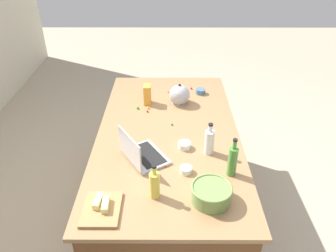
# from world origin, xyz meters

# --- Properties ---
(ground_plane) EXTENTS (12.00, 12.00, 0.00)m
(ground_plane) POSITION_xyz_m (0.00, 0.00, 0.00)
(ground_plane) COLOR #B7A88E
(island_counter) EXTENTS (1.98, 1.06, 0.90)m
(island_counter) POSITION_xyz_m (0.00, 0.00, 0.45)
(island_counter) COLOR brown
(island_counter) RESTS_ON ground
(laptop) EXTENTS (0.38, 0.36, 0.22)m
(laptop) POSITION_xyz_m (-0.34, 0.18, 0.95)
(laptop) COLOR #B7B7BC
(laptop) RESTS_ON island_counter
(mixing_bowl_large) EXTENTS (0.24, 0.24, 0.10)m
(mixing_bowl_large) POSITION_xyz_m (-0.72, -0.25, 0.95)
(mixing_bowl_large) COLOR #72934C
(mixing_bowl_large) RESTS_ON island_counter
(bottle_oil) EXTENTS (0.06, 0.06, 0.23)m
(bottle_oil) POSITION_xyz_m (-0.68, 0.07, 0.99)
(bottle_oil) COLOR #DBC64C
(bottle_oil) RESTS_ON island_counter
(bottle_olive) EXTENTS (0.06, 0.06, 0.27)m
(bottle_olive) POSITION_xyz_m (-0.49, -0.40, 1.01)
(bottle_olive) COLOR #4C8C38
(bottle_olive) RESTS_ON island_counter
(bottle_vinegar) EXTENTS (0.07, 0.07, 0.24)m
(bottle_vinegar) POSITION_xyz_m (-0.26, -0.28, 0.99)
(bottle_vinegar) COLOR white
(bottle_vinegar) RESTS_ON island_counter
(kettle) EXTENTS (0.21, 0.18, 0.20)m
(kettle) POSITION_xyz_m (0.45, -0.10, 0.98)
(kettle) COLOR #ADADB2
(kettle) RESTS_ON island_counter
(cutting_board) EXTENTS (0.26, 0.21, 0.02)m
(cutting_board) POSITION_xyz_m (-0.80, 0.37, 0.91)
(cutting_board) COLOR #AD7F4C
(cutting_board) RESTS_ON island_counter
(butter_stick_left) EXTENTS (0.11, 0.04, 0.04)m
(butter_stick_left) POSITION_xyz_m (-0.79, 0.34, 0.94)
(butter_stick_left) COLOR #F4E58C
(butter_stick_left) RESTS_ON cutting_board
(butter_stick_right) EXTENTS (0.11, 0.05, 0.04)m
(butter_stick_right) POSITION_xyz_m (-0.76, 0.39, 0.94)
(butter_stick_right) COLOR #F4E58C
(butter_stick_right) RESTS_ON cutting_board
(ramekin_small) EXTENTS (0.09, 0.09, 0.04)m
(ramekin_small) POSITION_xyz_m (0.64, -0.30, 0.92)
(ramekin_small) COLOR slate
(ramekin_small) RESTS_ON island_counter
(ramekin_medium) EXTENTS (0.08, 0.08, 0.04)m
(ramekin_medium) POSITION_xyz_m (-0.47, -0.12, 0.92)
(ramekin_medium) COLOR white
(ramekin_medium) RESTS_ON island_counter
(ramekin_wide) EXTENTS (0.09, 0.09, 0.04)m
(ramekin_wide) POSITION_xyz_m (-0.21, -0.12, 0.92)
(ramekin_wide) COLOR white
(ramekin_wide) RESTS_ON island_counter
(candy_bag) EXTENTS (0.09, 0.06, 0.17)m
(candy_bag) POSITION_xyz_m (0.45, 0.18, 0.99)
(candy_bag) COLOR gold
(candy_bag) RESTS_ON island_counter
(candy_0) EXTENTS (0.02, 0.02, 0.02)m
(candy_0) POSITION_xyz_m (0.73, -0.22, 0.91)
(candy_0) COLOR red
(candy_0) RESTS_ON island_counter
(candy_1) EXTENTS (0.02, 0.02, 0.02)m
(candy_1) POSITION_xyz_m (0.09, -0.03, 0.91)
(candy_1) COLOR green
(candy_1) RESTS_ON island_counter
(candy_2) EXTENTS (0.02, 0.02, 0.02)m
(candy_2) POSITION_xyz_m (0.29, 0.17, 0.91)
(candy_2) COLOR red
(candy_2) RESTS_ON island_counter
(candy_3) EXTENTS (0.02, 0.02, 0.02)m
(candy_3) POSITION_xyz_m (-0.41, 0.01, 0.91)
(candy_3) COLOR orange
(candy_3) RESTS_ON island_counter
(candy_4) EXTENTS (0.02, 0.02, 0.02)m
(candy_4) POSITION_xyz_m (0.35, 0.26, 0.91)
(candy_4) COLOR green
(candy_4) RESTS_ON island_counter
(candy_5) EXTENTS (0.01, 0.01, 0.01)m
(candy_5) POSITION_xyz_m (0.66, -0.00, 0.91)
(candy_5) COLOR orange
(candy_5) RESTS_ON island_counter
(candy_6) EXTENTS (0.02, 0.02, 0.02)m
(candy_6) POSITION_xyz_m (0.35, 0.17, 0.91)
(candy_6) COLOR yellow
(candy_6) RESTS_ON island_counter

